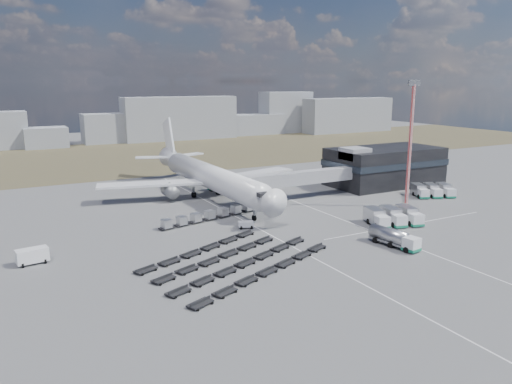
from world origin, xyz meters
name	(u,v)px	position (x,y,z in m)	size (l,w,h in m)	color
ground	(277,232)	(0.00, 0.00, 0.00)	(420.00, 420.00, 0.00)	#565659
grass_strip	(128,156)	(0.00, 110.00, 0.01)	(420.00, 90.00, 0.01)	#483F2B
lane_markings	(311,221)	(9.77, 3.00, 0.01)	(47.12, 110.00, 0.01)	silver
terminal	(384,165)	(47.77, 23.96, 5.25)	(30.40, 16.40, 11.00)	black
jet_bridge	(291,179)	(15.90, 20.42, 5.05)	(30.30, 3.80, 7.05)	#939399
airliner	(208,176)	(0.00, 32.38, 5.29)	(51.59, 64.53, 17.62)	white
skyline	(136,123)	(15.02, 151.92, 8.53)	(308.23, 26.18, 22.93)	gray
fuel_tanker	(394,238)	(13.23, -16.58, 1.52)	(3.76, 9.63, 3.03)	white
pushback_tug	(246,225)	(-4.00, 4.90, 0.66)	(2.84, 1.60, 1.33)	white
utility_van	(32,256)	(-41.54, 3.53, 1.22)	(4.62, 2.09, 2.44)	white
catering_truck	(221,186)	(5.19, 36.44, 1.63)	(5.40, 7.50, 3.19)	white
service_trucks_near	(393,216)	(22.76, -6.27, 1.58)	(11.14, 9.50, 2.91)	white
service_trucks_far	(433,190)	(48.50, 7.41, 1.46)	(10.76, 9.63, 2.69)	white
uld_row	(216,214)	(-6.14, 13.84, 1.06)	(25.97, 7.39, 1.77)	black
baggage_dollies	(232,261)	(-14.49, -10.77, 0.41)	(33.40, 26.17, 0.82)	black
floodlight_mast	(410,145)	(34.97, 2.53, 13.92)	(2.64, 2.14, 27.78)	red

